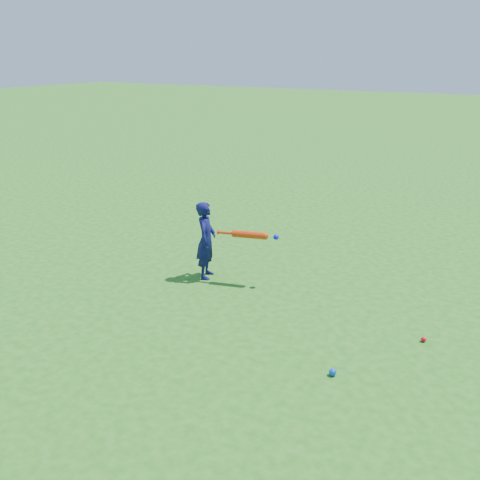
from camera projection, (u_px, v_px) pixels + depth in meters
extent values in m
plane|color=#1E6117|center=(206.00, 289.00, 7.38)|extent=(80.00, 80.00, 0.00)
imported|color=#0F1046|center=(206.00, 240.00, 7.61)|extent=(0.39, 0.48, 1.12)
sphere|color=red|center=(424.00, 339.00, 6.03)|extent=(0.06, 0.06, 0.06)
sphere|color=blue|center=(333.00, 372.00, 5.40)|extent=(0.08, 0.08, 0.08)
cylinder|color=red|center=(218.00, 232.00, 7.46)|extent=(0.03, 0.07, 0.07)
cylinder|color=red|center=(226.00, 233.00, 7.43)|extent=(0.22, 0.09, 0.04)
cylinder|color=red|center=(249.00, 235.00, 7.35)|extent=(0.47, 0.21, 0.10)
sphere|color=red|center=(265.00, 236.00, 7.30)|extent=(0.10, 0.10, 0.10)
sphere|color=#0D11EC|center=(276.00, 237.00, 7.26)|extent=(0.08, 0.08, 0.08)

